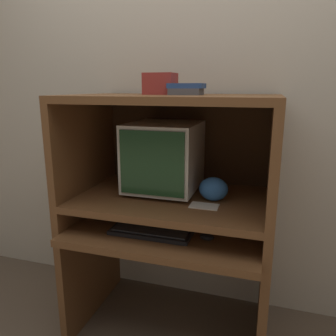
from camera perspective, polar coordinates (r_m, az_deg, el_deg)
name	(u,v)px	position (r m, az deg, el deg)	size (l,w,h in m)	color
wall_back	(190,99)	(2.04, 3.85, 11.96)	(6.00, 0.06, 2.60)	beige
desk_base	(168,266)	(1.87, 0.07, -16.63)	(1.05, 0.72, 0.66)	brown
desk_monitor_shelf	(171,201)	(1.76, 0.61, -5.82)	(1.05, 0.66, 0.14)	brown
hutch_upper	(174,127)	(1.71, 0.97, 7.12)	(1.05, 0.66, 0.53)	brown
crt_monitor	(164,156)	(1.79, -0.68, 2.05)	(0.37, 0.41, 0.38)	beige
keyboard	(151,231)	(1.66, -2.94, -10.93)	(0.41, 0.16, 0.03)	black
mouse	(207,237)	(1.60, 6.78, -11.83)	(0.07, 0.05, 0.03)	black
snack_bag	(213,189)	(1.68, 7.93, -3.64)	(0.15, 0.11, 0.12)	#336BB7
book_stack	(186,89)	(1.65, 3.21, 13.58)	(0.17, 0.13, 0.06)	#4C4C51
paper_card	(204,206)	(1.61, 6.32, -6.59)	(0.14, 0.09, 0.00)	beige
storage_box	(160,84)	(1.73, -1.34, 14.45)	(0.15, 0.13, 0.11)	maroon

